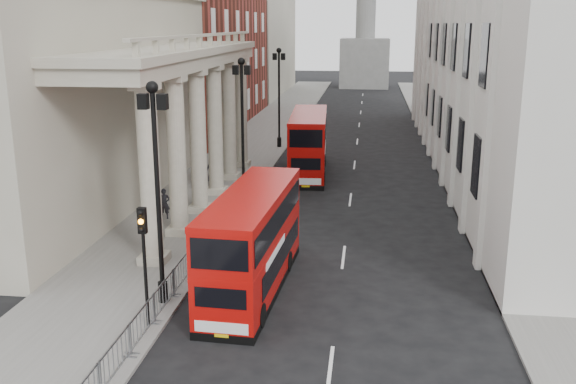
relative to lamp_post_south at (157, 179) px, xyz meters
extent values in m
plane|color=black|center=(0.60, -4.00, -4.91)|extent=(260.00, 260.00, 0.00)
cube|color=slate|center=(-2.40, 26.00, -4.85)|extent=(6.00, 140.00, 0.12)
cube|color=slate|center=(14.10, 26.00, -4.85)|extent=(3.00, 140.00, 0.12)
cube|color=slate|center=(0.55, 26.00, -4.84)|extent=(0.20, 140.00, 0.14)
cube|color=#9E9884|center=(-9.90, 14.00, 1.09)|extent=(9.00, 28.00, 12.00)
cube|color=maroon|center=(-9.90, 44.00, 6.09)|extent=(9.00, 32.00, 22.00)
cube|color=#9E9884|center=(-9.90, 76.00, 5.09)|extent=(9.00, 30.00, 20.00)
cube|color=#60605E|center=(6.60, 88.00, -0.91)|extent=(8.00, 8.00, 8.00)
cylinder|color=black|center=(0.00, 0.00, -4.39)|extent=(0.36, 0.36, 0.80)
cylinder|color=black|center=(0.00, 0.00, -0.79)|extent=(0.18, 0.18, 8.00)
sphere|color=black|center=(0.00, 0.00, 3.31)|extent=(0.44, 0.44, 0.44)
cube|color=black|center=(0.35, 0.00, 2.81)|extent=(0.35, 0.35, 0.55)
cube|color=black|center=(-0.35, 0.00, 2.81)|extent=(0.35, 0.35, 0.55)
cylinder|color=black|center=(0.00, 16.00, -4.39)|extent=(0.36, 0.36, 0.80)
cylinder|color=black|center=(0.00, 16.00, -0.79)|extent=(0.18, 0.18, 8.00)
sphere|color=black|center=(0.00, 16.00, 3.31)|extent=(0.44, 0.44, 0.44)
cube|color=black|center=(0.35, 16.00, 2.81)|extent=(0.35, 0.35, 0.55)
cube|color=black|center=(-0.35, 16.00, 2.81)|extent=(0.35, 0.35, 0.55)
cylinder|color=black|center=(0.00, 32.00, -4.39)|extent=(0.36, 0.36, 0.80)
cylinder|color=black|center=(0.00, 32.00, -0.79)|extent=(0.18, 0.18, 8.00)
sphere|color=black|center=(0.00, 32.00, 3.31)|extent=(0.44, 0.44, 0.44)
cube|color=black|center=(0.35, 32.00, 2.81)|extent=(0.35, 0.35, 0.55)
cube|color=black|center=(-0.35, 32.00, 2.81)|extent=(0.35, 0.35, 0.55)
cylinder|color=black|center=(0.10, -2.00, -3.09)|extent=(0.12, 0.12, 3.40)
cube|color=black|center=(0.10, -2.00, -0.94)|extent=(0.28, 0.22, 0.90)
sphere|color=black|center=(0.10, -2.13, -0.64)|extent=(0.18, 0.18, 0.18)
sphere|color=orange|center=(0.10, -2.13, -0.94)|extent=(0.18, 0.18, 0.18)
sphere|color=black|center=(0.10, -2.13, -1.24)|extent=(0.18, 0.18, 0.18)
cube|color=gray|center=(0.25, -5.30, -4.24)|extent=(0.50, 2.30, 1.10)
cube|color=gray|center=(0.25, -2.95, -4.24)|extent=(0.50, 2.30, 1.10)
cube|color=gray|center=(0.25, -0.60, -4.24)|extent=(0.50, 2.30, 1.10)
cube|color=gray|center=(0.25, 1.75, -4.24)|extent=(0.50, 2.30, 1.10)
cube|color=gray|center=(0.25, 4.10, -4.24)|extent=(0.50, 2.30, 1.10)
cube|color=gray|center=(0.25, 6.45, -4.24)|extent=(0.50, 2.30, 1.10)
cube|color=#B30B08|center=(3.14, 1.88, -3.72)|extent=(2.70, 9.37, 1.76)
cube|color=#B30B08|center=(3.14, 1.88, -1.89)|extent=(2.70, 9.37, 1.54)
cube|color=#B30B08|center=(3.14, 1.88, -1.01)|extent=(2.74, 9.40, 0.22)
cube|color=black|center=(3.14, 1.88, -4.76)|extent=(2.72, 9.37, 0.31)
cube|color=black|center=(3.14, 1.88, -3.50)|extent=(2.66, 7.61, 0.88)
cube|color=black|center=(3.14, 1.88, -1.80)|extent=(2.73, 8.84, 0.97)
cube|color=white|center=(2.89, -2.74, -4.34)|extent=(1.85, 0.15, 0.40)
cube|color=yellow|center=(2.89, -2.75, -4.63)|extent=(0.49, 0.06, 0.11)
cylinder|color=black|center=(1.97, -1.28, -4.47)|extent=(0.33, 0.90, 0.88)
cylinder|color=black|center=(3.96, -1.39, -4.47)|extent=(0.33, 0.90, 0.88)
cylinder|color=black|center=(2.27, 4.09, -4.47)|extent=(0.33, 0.90, 0.88)
cylinder|color=black|center=(4.26, 3.98, -4.47)|extent=(0.33, 0.90, 0.88)
cube|color=#A50A07|center=(3.40, 22.72, -3.63)|extent=(2.93, 10.06, 1.89)
cube|color=#A50A07|center=(3.40, 22.72, -1.67)|extent=(2.93, 10.06, 1.66)
cube|color=#A50A07|center=(3.40, 22.72, -0.72)|extent=(2.97, 10.10, 0.24)
cube|color=black|center=(3.40, 22.72, -4.75)|extent=(2.95, 10.06, 0.33)
cube|color=black|center=(3.40, 22.72, -3.40)|extent=(2.88, 8.17, 0.95)
cube|color=black|center=(3.40, 22.72, -1.57)|extent=(2.96, 9.50, 1.04)
cube|color=white|center=(3.68, 17.77, -4.30)|extent=(1.99, 0.17, 0.43)
cube|color=yellow|center=(3.68, 17.76, -4.61)|extent=(0.52, 0.07, 0.12)
cylinder|color=black|center=(2.53, 19.21, -4.44)|extent=(0.36, 0.96, 0.95)
cylinder|color=black|center=(4.67, 19.33, -4.44)|extent=(0.36, 0.96, 0.95)
cylinder|color=black|center=(2.20, 24.98, -4.44)|extent=(0.36, 0.96, 0.95)
cylinder|color=black|center=(4.33, 25.10, -4.44)|extent=(0.36, 0.96, 0.95)
imported|color=black|center=(-3.26, 10.43, -3.96)|extent=(0.66, 0.49, 1.66)
imported|color=black|center=(-2.95, 11.47, -3.96)|extent=(1.00, 0.92, 1.66)
imported|color=black|center=(-2.80, 19.25, -4.03)|extent=(0.81, 0.58, 1.53)
camera|label=1|loc=(7.53, -21.78, 5.46)|focal=40.00mm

